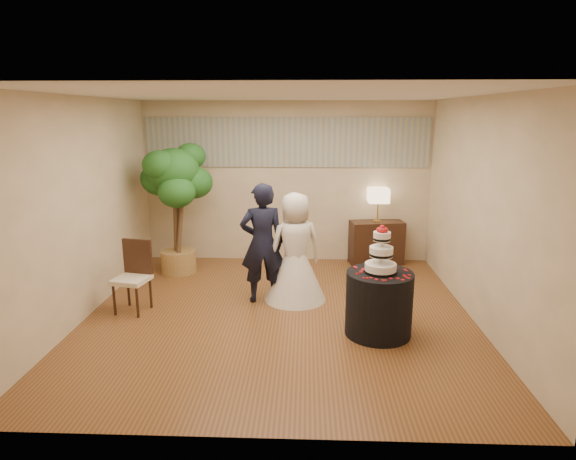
{
  "coord_description": "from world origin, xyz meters",
  "views": [
    {
      "loc": [
        0.34,
        -5.9,
        2.58
      ],
      "look_at": [
        0.1,
        0.4,
        1.05
      ],
      "focal_mm": 30.0,
      "sensor_mm": 36.0,
      "label": 1
    }
  ],
  "objects_px": {
    "table_lamp": "(378,205)",
    "ficus_tree": "(176,208)",
    "wedding_cake": "(381,249)",
    "console": "(376,243)",
    "side_chair": "(131,278)",
    "groom": "(262,243)",
    "cake_table": "(379,304)",
    "bride": "(295,247)"
  },
  "relations": [
    {
      "from": "console",
      "to": "wedding_cake",
      "type": "bearing_deg",
      "value": -106.53
    },
    {
      "from": "groom",
      "to": "console",
      "type": "xyz_separation_m",
      "value": [
        1.84,
        1.81,
        -0.46
      ]
    },
    {
      "from": "table_lamp",
      "to": "ficus_tree",
      "type": "xyz_separation_m",
      "value": [
        -3.35,
        -0.61,
        0.03
      ]
    },
    {
      "from": "groom",
      "to": "side_chair",
      "type": "relative_size",
      "value": 1.77
    },
    {
      "from": "cake_table",
      "to": "groom",
      "type": "bearing_deg",
      "value": 145.77
    },
    {
      "from": "cake_table",
      "to": "ficus_tree",
      "type": "distance_m",
      "value": 3.78
    },
    {
      "from": "bride",
      "to": "console",
      "type": "xyz_separation_m",
      "value": [
        1.38,
        1.74,
        -0.39
      ]
    },
    {
      "from": "groom",
      "to": "wedding_cake",
      "type": "height_order",
      "value": "groom"
    },
    {
      "from": "groom",
      "to": "side_chair",
      "type": "bearing_deg",
      "value": 3.71
    },
    {
      "from": "groom",
      "to": "ficus_tree",
      "type": "distance_m",
      "value": 1.95
    },
    {
      "from": "wedding_cake",
      "to": "side_chair",
      "type": "xyz_separation_m",
      "value": [
        -3.17,
        0.55,
        -0.58
      ]
    },
    {
      "from": "groom",
      "to": "wedding_cake",
      "type": "bearing_deg",
      "value": 134.6
    },
    {
      "from": "side_chair",
      "to": "ficus_tree",
      "type": "bearing_deg",
      "value": 95.41
    },
    {
      "from": "cake_table",
      "to": "wedding_cake",
      "type": "height_order",
      "value": "wedding_cake"
    },
    {
      "from": "groom",
      "to": "console",
      "type": "bearing_deg",
      "value": -146.53
    },
    {
      "from": "console",
      "to": "table_lamp",
      "type": "bearing_deg",
      "value": 0.0
    },
    {
      "from": "bride",
      "to": "cake_table",
      "type": "height_order",
      "value": "bride"
    },
    {
      "from": "bride",
      "to": "side_chair",
      "type": "xyz_separation_m",
      "value": [
        -2.15,
        -0.52,
        -0.3
      ]
    },
    {
      "from": "console",
      "to": "ficus_tree",
      "type": "height_order",
      "value": "ficus_tree"
    },
    {
      "from": "console",
      "to": "side_chair",
      "type": "height_order",
      "value": "side_chair"
    },
    {
      "from": "ficus_tree",
      "to": "table_lamp",
      "type": "bearing_deg",
      "value": 10.35
    },
    {
      "from": "cake_table",
      "to": "console",
      "type": "distance_m",
      "value": 2.84
    },
    {
      "from": "wedding_cake",
      "to": "console",
      "type": "height_order",
      "value": "wedding_cake"
    },
    {
      "from": "ficus_tree",
      "to": "side_chair",
      "type": "relative_size",
      "value": 2.28
    },
    {
      "from": "cake_table",
      "to": "console",
      "type": "relative_size",
      "value": 0.86
    },
    {
      "from": "wedding_cake",
      "to": "console",
      "type": "xyz_separation_m",
      "value": [
        0.36,
        2.81,
        -0.68
      ]
    },
    {
      "from": "groom",
      "to": "wedding_cake",
      "type": "xyz_separation_m",
      "value": [
        1.47,
        -1.0,
        0.22
      ]
    },
    {
      "from": "bride",
      "to": "groom",
      "type": "bearing_deg",
      "value": -11.48
    },
    {
      "from": "ficus_tree",
      "to": "console",
      "type": "bearing_deg",
      "value": 10.35
    },
    {
      "from": "side_chair",
      "to": "groom",
      "type": "bearing_deg",
      "value": 26.61
    },
    {
      "from": "bride",
      "to": "wedding_cake",
      "type": "bearing_deg",
      "value": 112.95
    },
    {
      "from": "cake_table",
      "to": "wedding_cake",
      "type": "relative_size",
      "value": 1.37
    },
    {
      "from": "table_lamp",
      "to": "console",
      "type": "bearing_deg",
      "value": 0.0
    },
    {
      "from": "bride",
      "to": "wedding_cake",
      "type": "relative_size",
      "value": 2.68
    },
    {
      "from": "bride",
      "to": "wedding_cake",
      "type": "xyz_separation_m",
      "value": [
        1.02,
        -1.07,
        0.29
      ]
    },
    {
      "from": "cake_table",
      "to": "wedding_cake",
      "type": "distance_m",
      "value": 0.67
    },
    {
      "from": "wedding_cake",
      "to": "table_lamp",
      "type": "distance_m",
      "value": 2.84
    },
    {
      "from": "wedding_cake",
      "to": "groom",
      "type": "bearing_deg",
      "value": 145.77
    },
    {
      "from": "groom",
      "to": "cake_table",
      "type": "height_order",
      "value": "groom"
    },
    {
      "from": "wedding_cake",
      "to": "table_lamp",
      "type": "height_order",
      "value": "wedding_cake"
    },
    {
      "from": "groom",
      "to": "bride",
      "type": "height_order",
      "value": "groom"
    },
    {
      "from": "groom",
      "to": "cake_table",
      "type": "bearing_deg",
      "value": 134.6
    }
  ]
}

